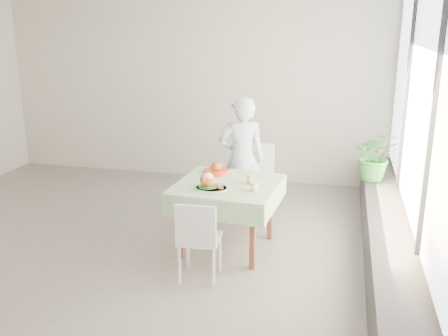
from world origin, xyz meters
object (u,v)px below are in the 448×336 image
(chair_far, at_px, (253,197))
(main_dish, at_px, (210,184))
(chair_near, at_px, (200,254))
(diner, at_px, (242,159))
(potted_plant, at_px, (376,156))
(juice_cup_orange, at_px, (250,179))
(cafe_table, at_px, (227,208))

(chair_far, xyz_separation_m, main_dish, (-0.25, -1.11, 0.51))
(chair_far, height_order, chair_near, chair_far)
(chair_far, height_order, main_dish, chair_far)
(diner, bearing_deg, main_dish, 66.61)
(potted_plant, bearing_deg, chair_far, -164.02)
(main_dish, xyz_separation_m, juice_cup_orange, (0.37, 0.27, -0.00))
(chair_near, height_order, main_dish, main_dish)
(cafe_table, xyz_separation_m, potted_plant, (1.55, 1.29, 0.34))
(cafe_table, distance_m, chair_near, 0.74)
(cafe_table, relative_size, chair_far, 1.20)
(cafe_table, xyz_separation_m, juice_cup_orange, (0.24, 0.04, 0.34))
(diner, distance_m, juice_cup_orange, 0.86)
(cafe_table, height_order, main_dish, main_dish)
(juice_cup_orange, bearing_deg, chair_near, -114.49)
(chair_far, xyz_separation_m, diner, (-0.14, -0.02, 0.48))
(main_dish, bearing_deg, diner, 84.36)
(cafe_table, distance_m, potted_plant, 2.04)
(cafe_table, height_order, potted_plant, potted_plant)
(chair_far, height_order, diner, diner)
(chair_far, distance_m, chair_near, 1.60)
(chair_far, bearing_deg, juice_cup_orange, -81.83)
(cafe_table, height_order, chair_near, chair_near)
(chair_near, height_order, juice_cup_orange, juice_cup_orange)
(chair_near, distance_m, potted_plant, 2.65)
(diner, xyz_separation_m, juice_cup_orange, (0.26, -0.82, 0.03))
(chair_near, bearing_deg, potted_plant, 50.40)
(chair_far, bearing_deg, main_dish, -102.66)
(main_dish, distance_m, potted_plant, 2.26)
(chair_near, height_order, diner, diner)
(diner, bearing_deg, chair_near, 69.38)
(cafe_table, distance_m, juice_cup_orange, 0.41)
(cafe_table, relative_size, juice_cup_orange, 4.65)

